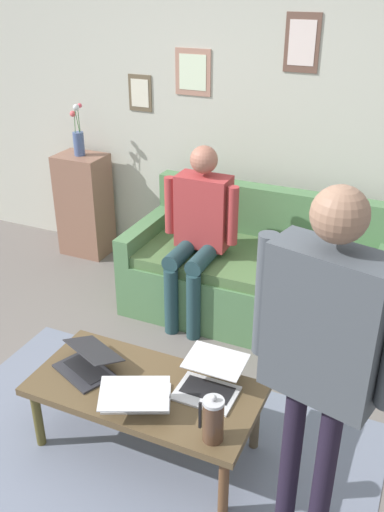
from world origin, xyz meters
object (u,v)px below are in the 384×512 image
laptop_center (209,381)px  laptop_right (87,363)px  french_press (213,420)px  person_standing (323,343)px  coffee_table (145,393)px  flower_vase (78,138)px  couch (257,276)px  side_shelf (85,205)px  person_seated (199,226)px  laptop_left (136,397)px

laptop_center → laptop_right: size_ratio=0.90×
french_press → person_standing: (-0.44, 0.03, 0.57)m
coffee_table → flower_vase: flower_vase is taller
couch → coffee_table: (0.10, 1.53, 0.06)m
side_shelf → person_seated: (-1.36, 0.57, 0.27)m
side_shelf → laptop_left: bearing=129.5°
laptop_left → laptop_center: bearing=-138.9°
laptop_right → person_standing: 1.41m
laptop_left → french_press: 0.44m
laptop_right → person_seated: size_ratio=0.30×
laptop_right → person_seated: person_seated is taller
couch → side_shelf: (1.73, -0.35, 0.15)m
couch → laptop_center: (-0.21, 1.41, 0.15)m
flower_vase → laptop_center: bearing=137.8°
person_standing → laptop_center: bearing=-30.1°
flower_vase → person_seated: 1.51m
laptop_center → person_standing: bearing=149.9°
flower_vase → coffee_table: bearing=131.0°
coffee_table → french_press: size_ratio=4.68×
couch → laptop_left: couch is taller
couch → flower_vase: bearing=-11.3°
coffee_table → couch: bearing=-93.8°
laptop_left → person_standing: person_standing is taller
laptop_right → flower_vase: 2.37m
french_press → laptop_center: bearing=-64.8°
laptop_left → side_shelf: bearing=-50.5°
couch → laptop_center: bearing=98.4°
laptop_left → laptop_right: 0.39m
person_seated → french_press: bearing=115.9°
person_seated → coffee_table: bearing=101.7°
couch → coffee_table: size_ratio=1.56×
french_press → person_seated: person_seated is taller
french_press → side_shelf: (2.09, -2.07, -0.06)m
laptop_center → french_press: (-0.15, 0.31, 0.07)m
coffee_table → laptop_left: size_ratio=2.78×
laptop_center → laptop_left: bearing=41.1°
laptop_center → side_shelf: size_ratio=0.38×
laptop_center → person_standing: (-0.59, 0.34, 0.64)m
person_standing → flower_vase: bearing=-39.7°
side_shelf → person_seated: person_seated is taller
person_seated → person_standing: bearing=127.4°
laptop_right → side_shelf: side_shelf is taller
laptop_center → french_press: bearing=115.2°
side_shelf → flower_vase: 0.60m
french_press → person_seated: bearing=-64.1°
laptop_center → person_seated: size_ratio=0.27×
laptop_center → laptop_right: bearing=10.9°
laptop_left → flower_vase: size_ratio=0.98×
person_standing → couch: bearing=-65.6°
laptop_center → french_press: size_ratio=1.38×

